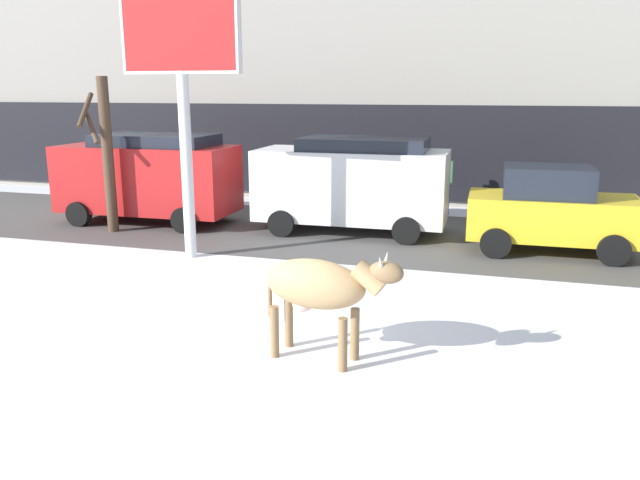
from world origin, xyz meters
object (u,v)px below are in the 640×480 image
at_px(cow_tan, 319,287).
at_px(billboard, 180,44).
at_px(car_yellow_hatchback, 551,210).
at_px(bare_tree_left_lot, 106,152).
at_px(pedestrian_near_billboard, 446,184).
at_px(car_red_van, 148,176).
at_px(car_white_van, 353,182).

xyz_separation_m(cow_tan, billboard, (-4.06, 4.17, 3.32)).
bearing_deg(cow_tan, car_yellow_hatchback, 64.67).
xyz_separation_m(billboard, bare_tree_left_lot, (-3.05, 1.65, -2.35)).
distance_m(billboard, pedestrian_near_billboard, 8.42).
bearing_deg(pedestrian_near_billboard, car_yellow_hatchback, -54.00).
bearing_deg(car_yellow_hatchback, car_red_van, 178.12).
distance_m(car_white_van, pedestrian_near_billboard, 3.46).
bearing_deg(pedestrian_near_billboard, billboard, -127.75).
relative_size(cow_tan, car_white_van, 0.42).
bearing_deg(cow_tan, car_white_van, 100.27).
relative_size(billboard, bare_tree_left_lot, 1.48).
relative_size(billboard, car_yellow_hatchback, 1.57).
xyz_separation_m(cow_tan, car_yellow_hatchback, (3.19, 6.75, -0.07)).
distance_m(billboard, bare_tree_left_lot, 4.18).
distance_m(billboard, car_yellow_hatchback, 8.41).
distance_m(cow_tan, car_white_van, 7.58).
height_order(billboard, car_white_van, billboard).
bearing_deg(pedestrian_near_billboard, cow_tan, -93.64).
height_order(cow_tan, bare_tree_left_lot, bare_tree_left_lot).
relative_size(billboard, car_red_van, 1.20).
bearing_deg(car_red_van, billboard, -47.15).
bearing_deg(car_red_van, pedestrian_near_billboard, 23.18).
height_order(car_white_van, pedestrian_near_billboard, car_white_van).
xyz_separation_m(billboard, car_yellow_hatchback, (7.25, 2.58, -3.39)).
relative_size(cow_tan, bare_tree_left_lot, 0.52).
height_order(cow_tan, pedestrian_near_billboard, pedestrian_near_billboard).
relative_size(car_white_van, car_yellow_hatchback, 1.31).
relative_size(car_red_van, bare_tree_left_lot, 1.24).
distance_m(car_red_van, car_yellow_hatchback, 9.96).
height_order(billboard, pedestrian_near_billboard, billboard).
xyz_separation_m(car_red_van, bare_tree_left_lot, (-0.35, -1.26, 0.73)).
relative_size(billboard, car_white_van, 1.20).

